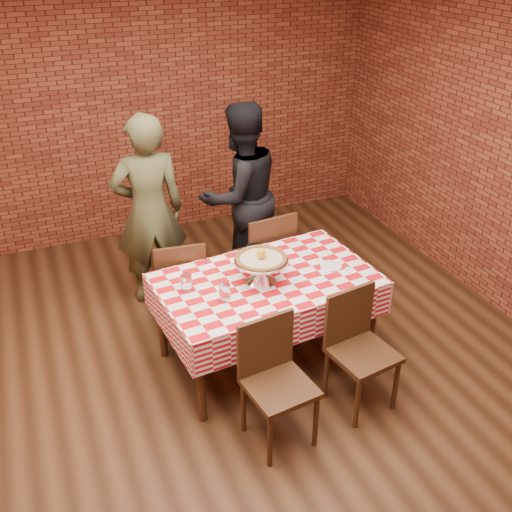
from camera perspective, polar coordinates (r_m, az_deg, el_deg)
name	(u,v)px	position (r m, az deg, el deg)	size (l,w,h in m)	color
ground	(224,403)	(4.53, -3.13, -13.93)	(6.00, 6.00, 0.00)	black
back_wall	(122,107)	(6.43, -12.78, 13.84)	(5.50, 5.50, 0.00)	maroon
table	(266,320)	(4.69, 0.98, -6.14)	(1.62, 0.97, 0.75)	#422814
tablecloth	(266,294)	(4.56, 1.01, -3.65)	(1.65, 1.01, 0.28)	red
pizza_stand	(261,270)	(4.40, 0.50, -1.40)	(0.41, 0.41, 0.18)	silver
pizza	(261,259)	(4.35, 0.50, -0.31)	(0.39, 0.39, 0.03)	beige
lemon	(261,254)	(4.33, 0.50, 0.24)	(0.06, 0.06, 0.08)	yellow
water_glass_left	(225,293)	(4.20, -3.02, -3.53)	(0.08, 0.08, 0.13)	white
water_glass_right	(186,283)	(4.33, -6.71, -2.62)	(0.08, 0.08, 0.13)	white
side_plate	(331,266)	(4.66, 7.24, -0.96)	(0.17, 0.17, 0.01)	white
sweetener_packet_a	(345,271)	(4.62, 8.55, -1.42)	(0.05, 0.04, 0.01)	white
sweetener_packet_b	(350,268)	(4.66, 9.00, -1.16)	(0.05, 0.04, 0.01)	white
condiment_caddy	(254,253)	(4.68, -0.18, 0.30)	(0.10, 0.08, 0.14)	silver
chair_near_left	(280,388)	(3.98, 2.29, -12.58)	(0.42, 0.42, 0.89)	#422814
chair_near_right	(363,355)	(4.30, 10.29, -9.33)	(0.41, 0.41, 0.89)	#422814
chair_far_left	(179,283)	(5.06, -7.42, -2.58)	(0.41, 0.41, 0.89)	#422814
chair_far_right	(261,256)	(5.36, 0.50, -0.01)	(0.46, 0.46, 0.94)	#422814
diner_olive	(149,212)	(5.31, -10.26, 4.24)	(0.65, 0.42, 1.77)	#47492A
diner_black	(240,195)	(5.57, -1.51, 5.85)	(0.85, 0.66, 1.76)	black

